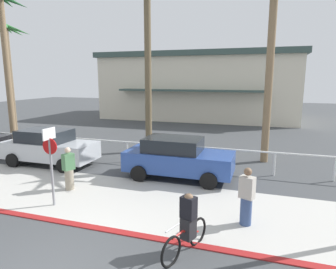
# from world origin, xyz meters

# --- Properties ---
(ground_plane) EXTENTS (80.00, 80.00, 0.00)m
(ground_plane) POSITION_xyz_m (0.00, 10.00, 0.00)
(ground_plane) COLOR #424447
(sidewalk_strip) EXTENTS (44.00, 4.00, 0.02)m
(sidewalk_strip) POSITION_xyz_m (0.00, 4.20, 0.01)
(sidewalk_strip) COLOR beige
(sidewalk_strip) RESTS_ON ground
(curb_paint) EXTENTS (44.00, 0.24, 0.03)m
(curb_paint) POSITION_xyz_m (0.00, 2.20, 0.01)
(curb_paint) COLOR maroon
(curb_paint) RESTS_ON ground
(building_backdrop) EXTENTS (19.50, 11.11, 6.55)m
(building_backdrop) POSITION_xyz_m (-2.45, 26.84, 3.30)
(building_backdrop) COLOR beige
(building_backdrop) RESTS_ON ground
(rail_fence) EXTENTS (22.93, 0.08, 1.04)m
(rail_fence) POSITION_xyz_m (-0.00, 8.50, 0.84)
(rail_fence) COLOR white
(rail_fence) RESTS_ON ground
(stop_sign_bike_lane) EXTENTS (0.52, 0.56, 2.56)m
(stop_sign_bike_lane) POSITION_xyz_m (-2.32, 3.09, 1.68)
(stop_sign_bike_lane) COLOR gray
(stop_sign_bike_lane) RESTS_ON ground
(palm_tree_0) EXTENTS (3.15, 2.95, 7.88)m
(palm_tree_0) POSITION_xyz_m (-13.74, 12.98, 6.02)
(palm_tree_0) COLOR #756047
(palm_tree_0) RESTS_ON ground
(palm_tree_1) EXTENTS (2.88, 2.77, 8.98)m
(palm_tree_1) POSITION_xyz_m (-11.10, 10.19, 6.44)
(palm_tree_1) COLOR #846B4C
(palm_tree_1) RESTS_ON ground
(palm_tree_2) EXTENTS (3.16, 3.10, 9.01)m
(palm_tree_2) POSITION_xyz_m (-2.11, 10.86, 6.39)
(palm_tree_2) COLOR brown
(palm_tree_2) RESTS_ON ground
(palm_tree_3) EXTENTS (3.78, 3.64, 8.47)m
(palm_tree_3) POSITION_xyz_m (4.17, 10.63, 6.44)
(palm_tree_3) COLOR #846B4C
(palm_tree_3) RESTS_ON ground
(car_silver_1) EXTENTS (4.40, 2.02, 1.69)m
(car_silver_1) POSITION_xyz_m (-5.61, 6.93, 0.87)
(car_silver_1) COLOR #B2B7BC
(car_silver_1) RESTS_ON ground
(car_blue_2) EXTENTS (4.40, 2.02, 1.69)m
(car_blue_2) POSITION_xyz_m (0.74, 6.95, 0.87)
(car_blue_2) COLOR #284793
(car_blue_2) RESTS_ON ground
(cyclist_red_0) EXTENTS (0.67, 1.73, 1.50)m
(cyclist_red_0) POSITION_xyz_m (2.45, 1.86, 0.69)
(cyclist_red_0) COLOR black
(cyclist_red_0) RESTS_ON ground
(pedestrian_0) EXTENTS (0.47, 0.42, 1.68)m
(pedestrian_0) POSITION_xyz_m (3.69, 3.68, 0.78)
(pedestrian_0) COLOR #384C7A
(pedestrian_0) RESTS_ON ground
(pedestrian_1) EXTENTS (0.42, 0.47, 1.62)m
(pedestrian_1) POSITION_xyz_m (-2.69, 4.43, 0.74)
(pedestrian_1) COLOR gray
(pedestrian_1) RESTS_ON ground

